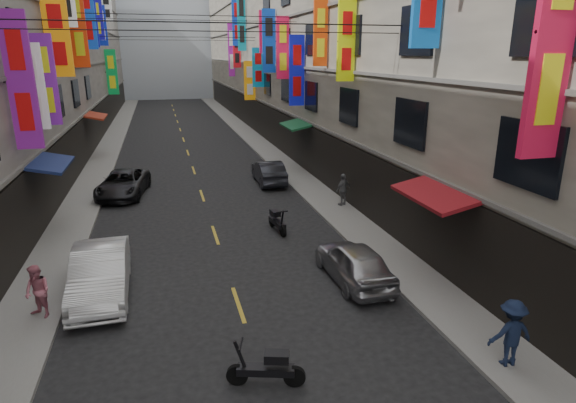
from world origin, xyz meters
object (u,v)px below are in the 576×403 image
pedestrian_rfar (343,190)px  scooter_far_right (277,221)px  car_left_far (123,184)px  pedestrian_rnear (511,333)px  car_right_mid (354,262)px  scooter_crossing (267,368)px  car_left_mid (100,273)px  pedestrian_lfar (38,292)px  car_right_far (269,172)px

pedestrian_rfar → scooter_far_right: bearing=5.6°
car_left_far → pedestrian_rnear: 20.24m
car_right_mid → scooter_crossing: bearing=46.8°
car_right_mid → pedestrian_rnear: 5.57m
scooter_crossing → pedestrian_rfar: 13.62m
scooter_crossing → car_left_mid: size_ratio=0.38×
car_left_far → car_right_mid: car_right_mid is taller
scooter_crossing → pedestrian_lfar: (-5.57, 4.36, 0.45)m
car_right_mid → pedestrian_lfar: (-9.47, -0.05, 0.22)m
car_left_far → car_right_mid: bearing=-48.1°
scooter_crossing → scooter_far_right: bearing=2.6°
pedestrian_lfar → pedestrian_rnear: (11.25, -5.21, 0.06)m
scooter_far_right → scooter_crossing: bearing=67.7°
scooter_far_right → pedestrian_lfar: size_ratio=1.17×
car_right_mid → pedestrian_lfar: pedestrian_lfar is taller
car_left_far → car_right_far: size_ratio=1.17×
car_left_far → pedestrian_rfar: 11.58m
scooter_far_right → pedestrian_rnear: bearing=99.3°
scooter_far_right → pedestrian_rfar: size_ratio=1.14×
car_left_mid → pedestrian_rnear: pedestrian_rnear is taller
scooter_crossing → scooter_far_right: same height
car_left_mid → car_right_mid: size_ratio=1.16×
car_left_far → pedestrian_rfar: bearing=-15.7°
pedestrian_rnear → pedestrian_rfar: pedestrian_rnear is taller
scooter_crossing → pedestrian_rfar: bearing=-10.8°
car_right_far → pedestrian_rfar: bearing=115.8°
car_left_far → pedestrian_lfar: (-1.52, -12.54, 0.24)m
scooter_crossing → pedestrian_rfar: (6.44, 11.99, 0.46)m
scooter_crossing → car_left_far: car_left_far is taller
car_right_mid → car_right_far: size_ratio=0.98×
car_left_mid → car_right_mid: (7.95, -1.08, -0.08)m
car_left_far → car_right_mid: size_ratio=1.19×
pedestrian_lfar → car_right_mid: bearing=40.4°
car_right_mid → pedestrian_rfar: size_ratio=2.51×
pedestrian_rnear → scooter_crossing: bearing=-4.4°
scooter_crossing → scooter_far_right: 9.93m
car_left_mid → pedestrian_rnear: (9.73, -6.35, 0.20)m
scooter_far_right → car_left_mid: (-6.60, -4.10, 0.31)m
car_right_mid → pedestrian_rnear: size_ratio=2.36×
car_left_mid → car_right_far: bearing=54.8°
pedestrian_lfar → pedestrian_rfar: size_ratio=0.98×
scooter_crossing → car_right_far: car_right_far is taller
car_right_far → car_right_mid: bearing=91.0°
car_left_mid → car_left_far: size_ratio=0.97×
scooter_crossing → car_left_mid: (-4.05, 5.50, 0.31)m
car_right_far → pedestrian_rnear: 18.37m
scooter_far_right → car_right_mid: size_ratio=0.46×
scooter_far_right → car_left_mid: 7.77m
car_left_mid → pedestrian_rfar: 12.34m
scooter_far_right → car_right_far: 7.97m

